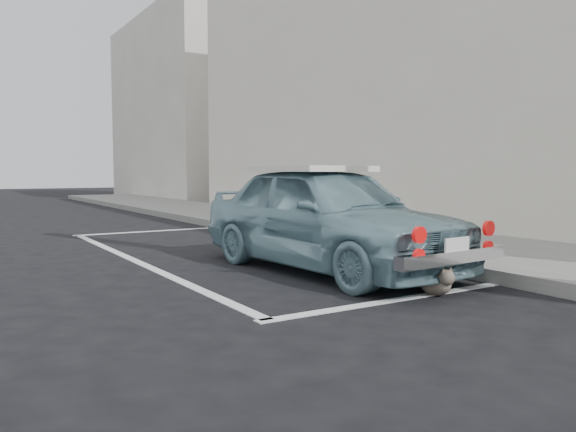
% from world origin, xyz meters
% --- Properties ---
extents(ground, '(80.00, 80.00, 0.00)m').
position_xyz_m(ground, '(0.00, 0.00, 0.00)').
color(ground, black).
rests_on(ground, ground).
extents(sidewalk, '(2.80, 40.00, 0.15)m').
position_xyz_m(sidewalk, '(3.20, 2.00, 0.07)').
color(sidewalk, slate).
rests_on(sidewalk, ground).
extents(shop_building, '(3.50, 18.00, 7.00)m').
position_xyz_m(shop_building, '(6.33, 4.00, 3.49)').
color(shop_building, beige).
rests_on(shop_building, ground).
extents(building_far, '(3.50, 10.00, 8.00)m').
position_xyz_m(building_far, '(6.35, 20.00, 4.00)').
color(building_far, beige).
rests_on(building_far, ground).
extents(pline_rear, '(3.00, 0.12, 0.01)m').
position_xyz_m(pline_rear, '(0.50, -0.50, 0.00)').
color(pline_rear, silver).
rests_on(pline_rear, ground).
extents(pline_front, '(3.00, 0.12, 0.01)m').
position_xyz_m(pline_front, '(0.50, 6.50, 0.00)').
color(pline_front, silver).
rests_on(pline_front, ground).
extents(pline_side, '(0.12, 7.00, 0.01)m').
position_xyz_m(pline_side, '(-0.90, 3.00, 0.00)').
color(pline_side, silver).
rests_on(pline_side, ground).
extents(retro_coupe, '(1.74, 3.83, 1.27)m').
position_xyz_m(retro_coupe, '(0.84, 1.12, 0.64)').
color(retro_coupe, '#769FAA').
rests_on(retro_coupe, ground).
extents(cat, '(0.31, 0.55, 0.30)m').
position_xyz_m(cat, '(0.90, -0.55, 0.14)').
color(cat, '#655B4D').
rests_on(cat, ground).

